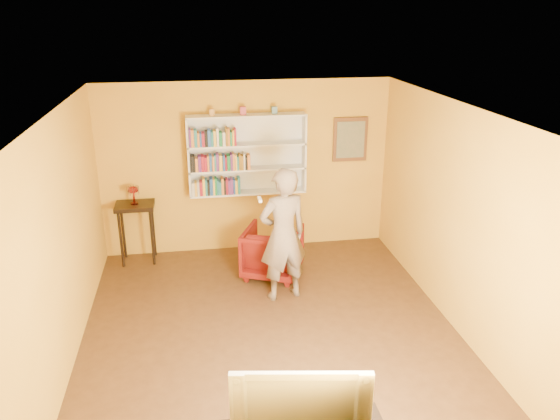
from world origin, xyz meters
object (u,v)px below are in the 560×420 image
object	(u,v)px
person	(283,235)
bookshelf	(247,154)
ruby_lustre	(133,191)
armchair	(272,252)
console_table	(136,214)
television	(300,397)

from	to	relation	value
person	bookshelf	bearing A→B (deg)	-94.07
ruby_lustre	armchair	xyz separation A→B (m)	(1.98, -0.79, -0.77)
bookshelf	ruby_lustre	size ratio (longest dim) A/B	6.55
console_table	armchair	distance (m)	2.17
ruby_lustre	television	size ratio (longest dim) A/B	0.25
console_table	television	size ratio (longest dim) A/B	0.85
ruby_lustre	television	world-z (taller)	ruby_lustre
console_table	armchair	xyz separation A→B (m)	(1.98, -0.79, -0.41)
console_table	television	distance (m)	4.79
bookshelf	console_table	size ratio (longest dim) A/B	1.92
person	television	world-z (taller)	person
person	television	bearing A→B (deg)	68.66
television	ruby_lustre	bearing A→B (deg)	119.17
television	console_table	bearing A→B (deg)	119.17
ruby_lustre	person	world-z (taller)	person
bookshelf	television	size ratio (longest dim) A/B	1.64
person	ruby_lustre	bearing A→B (deg)	-50.26
ruby_lustre	person	size ratio (longest dim) A/B	0.15
console_table	ruby_lustre	bearing A→B (deg)	-38.66
bookshelf	console_table	bearing A→B (deg)	-174.72
ruby_lustre	person	bearing A→B (deg)	-35.95
ruby_lustre	bookshelf	bearing A→B (deg)	5.28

